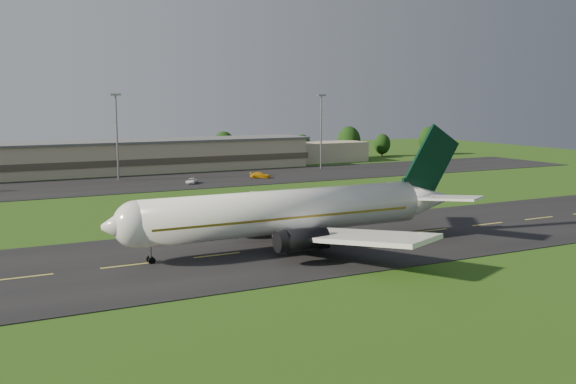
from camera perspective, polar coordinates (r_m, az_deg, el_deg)
name	(u,v)px	position (r m, az deg, el deg)	size (l,w,h in m)	color
ground	(217,256)	(79.54, -6.33, -5.67)	(360.00, 360.00, 0.00)	#244912
taxiway	(217,256)	(79.53, -6.33, -5.63)	(220.00, 30.00, 0.10)	black
apron	(104,185)	(148.14, -16.08, 0.56)	(260.00, 30.00, 0.10)	black
airliner	(291,212)	(82.54, 0.24, -1.80)	(51.22, 42.18, 15.57)	white
terminal	(110,158)	(172.53, -15.53, 2.95)	(145.00, 16.00, 8.40)	tan
light_mast_centre	(117,126)	(155.86, -15.00, 5.65)	(2.40, 1.20, 20.35)	gray
light_mast_east	(321,123)	(175.48, 2.96, 6.18)	(2.40, 1.20, 20.35)	gray
tree_line	(205,148)	(189.44, -7.42, 3.92)	(196.83, 9.78, 10.34)	black
service_vehicle_c	(192,181)	(146.84, -8.56, 0.98)	(1.99, 4.32, 1.20)	white
service_vehicle_d	(260,175)	(155.50, -2.48, 1.51)	(2.01, 4.95, 1.44)	#EEA60E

